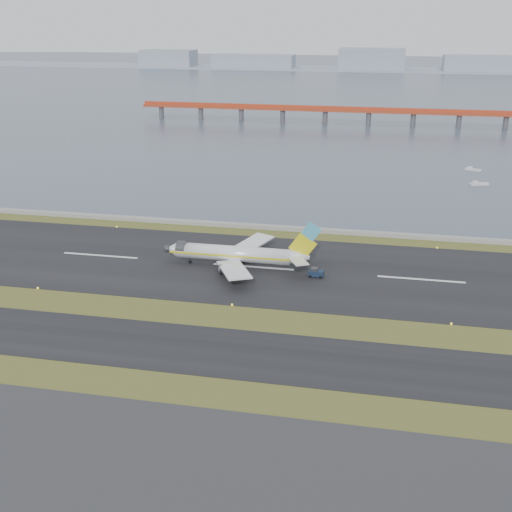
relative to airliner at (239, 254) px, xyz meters
The scene contains 11 objects.
ground 29.71m from the airliner, 83.42° to the right, with size 1000.00×1000.00×0.00m, color #3A4318.
taxiway_strip 41.60m from the airliner, 85.32° to the right, with size 1000.00×18.00×0.10m, color black.
runway_strip 4.85m from the airliner, 11.41° to the left, with size 1000.00×45.00×0.10m, color black.
seawall 31.01m from the airliner, 83.71° to the left, with size 1000.00×2.50×1.00m, color gray.
bay_water 430.71m from the airliner, 89.55° to the left, with size 1400.00×800.00×1.30m, color #404A5B.
red_pier 221.95m from the airliner, 83.95° to the left, with size 260.00×5.00×10.20m.
far_shoreline 590.93m from the airliner, 88.35° to the left, with size 1400.00×80.00×60.50m.
airliner is the anchor object (origin of this frame).
pushback_tug 19.36m from the airliner, ahead, with size 3.64×2.23×2.29m.
workboat_near 115.96m from the airliner, 54.61° to the left, with size 7.06×4.07×1.64m.
workboat_far 135.96m from the airliner, 60.12° to the left, with size 6.42×4.15×1.49m.
Camera 1 is at (29.26, -112.58, 58.44)m, focal length 45.00 mm.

